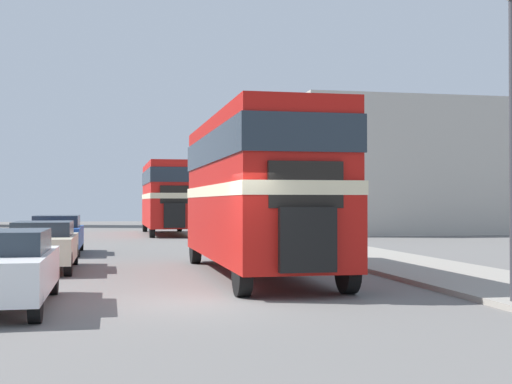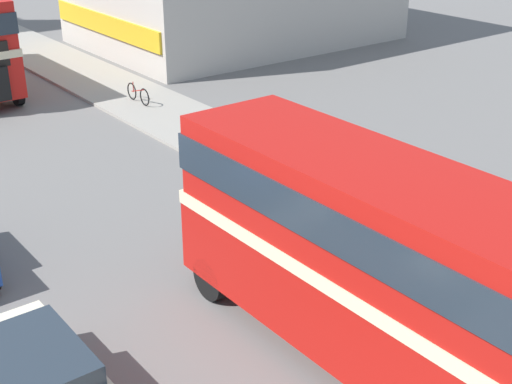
{
  "view_description": "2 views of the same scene",
  "coord_description": "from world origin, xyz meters",
  "px_view_note": "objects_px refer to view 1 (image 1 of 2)",
  "views": [
    {
      "loc": [
        -1.89,
        -13.51,
        1.92
      ],
      "look_at": [
        1.89,
        4.84,
        2.19
      ],
      "focal_mm": 50.0,
      "sensor_mm": 36.0,
      "label": 1
    },
    {
      "loc": [
        -6.74,
        -2.55,
        8.77
      ],
      "look_at": [
        1.89,
        8.64,
        2.35
      ],
      "focal_mm": 50.0,
      "sensor_mm": 36.0,
      "label": 2
    }
  ],
  "objects_px": {
    "car_parked_far": "(57,234)",
    "double_decker_bus": "(256,183)",
    "car_parked_mid": "(43,245)",
    "bicycle_on_pavement": "(274,230)",
    "car_parked_near": "(4,267)",
    "pedestrian_walking": "(316,222)",
    "bus_distant": "(167,193)",
    "street_lamp": "(512,91)"
  },
  "relations": [
    {
      "from": "bicycle_on_pavement",
      "to": "car_parked_near",
      "type": "bearing_deg",
      "value": -114.73
    },
    {
      "from": "car_parked_mid",
      "to": "car_parked_near",
      "type": "bearing_deg",
      "value": -90.4
    },
    {
      "from": "bus_distant",
      "to": "car_parked_near",
      "type": "relative_size",
      "value": 2.23
    },
    {
      "from": "car_parked_near",
      "to": "car_parked_mid",
      "type": "height_order",
      "value": "car_parked_near"
    },
    {
      "from": "double_decker_bus",
      "to": "bus_distant",
      "type": "height_order",
      "value": "bus_distant"
    },
    {
      "from": "car_parked_near",
      "to": "bicycle_on_pavement",
      "type": "xyz_separation_m",
      "value": [
        10.27,
        22.3,
        -0.26
      ]
    },
    {
      "from": "double_decker_bus",
      "to": "car_parked_near",
      "type": "relative_size",
      "value": 2.23
    },
    {
      "from": "pedestrian_walking",
      "to": "car_parked_near",
      "type": "bearing_deg",
      "value": -126.07
    },
    {
      "from": "double_decker_bus",
      "to": "car_parked_far",
      "type": "distance_m",
      "value": 10.87
    },
    {
      "from": "pedestrian_walking",
      "to": "double_decker_bus",
      "type": "bearing_deg",
      "value": -115.57
    },
    {
      "from": "double_decker_bus",
      "to": "car_parked_near",
      "type": "bearing_deg",
      "value": -140.35
    },
    {
      "from": "car_parked_mid",
      "to": "bicycle_on_pavement",
      "type": "xyz_separation_m",
      "value": [
        10.22,
        15.02,
        -0.24
      ]
    },
    {
      "from": "bus_distant",
      "to": "car_parked_far",
      "type": "height_order",
      "value": "bus_distant"
    },
    {
      "from": "car_parked_near",
      "to": "car_parked_far",
      "type": "relative_size",
      "value": 1.02
    },
    {
      "from": "bicycle_on_pavement",
      "to": "pedestrian_walking",
      "type": "bearing_deg",
      "value": -92.04
    },
    {
      "from": "bicycle_on_pavement",
      "to": "bus_distant",
      "type": "bearing_deg",
      "value": 124.95
    },
    {
      "from": "street_lamp",
      "to": "pedestrian_walking",
      "type": "bearing_deg",
      "value": 86.83
    },
    {
      "from": "car_parked_mid",
      "to": "double_decker_bus",
      "type": "bearing_deg",
      "value": -24.71
    },
    {
      "from": "car_parked_mid",
      "to": "car_parked_far",
      "type": "relative_size",
      "value": 1.0
    },
    {
      "from": "double_decker_bus",
      "to": "car_parked_mid",
      "type": "distance_m",
      "value": 6.41
    },
    {
      "from": "car_parked_near",
      "to": "street_lamp",
      "type": "bearing_deg",
      "value": -11.47
    },
    {
      "from": "car_parked_near",
      "to": "pedestrian_walking",
      "type": "height_order",
      "value": "pedestrian_walking"
    },
    {
      "from": "bus_distant",
      "to": "pedestrian_walking",
      "type": "xyz_separation_m",
      "value": [
        4.67,
        -15.75,
        -1.36
      ]
    },
    {
      "from": "double_decker_bus",
      "to": "bicycle_on_pavement",
      "type": "height_order",
      "value": "double_decker_bus"
    },
    {
      "from": "double_decker_bus",
      "to": "pedestrian_walking",
      "type": "xyz_separation_m",
      "value": [
        4.3,
        8.98,
        -1.28
      ]
    },
    {
      "from": "car_parked_mid",
      "to": "car_parked_far",
      "type": "distance_m",
      "value": 6.52
    },
    {
      "from": "car_parked_far",
      "to": "bus_distant",
      "type": "bearing_deg",
      "value": 71.18
    },
    {
      "from": "car_parked_mid",
      "to": "car_parked_far",
      "type": "height_order",
      "value": "car_parked_far"
    },
    {
      "from": "car_parked_near",
      "to": "car_parked_far",
      "type": "distance_m",
      "value": 13.79
    },
    {
      "from": "car_parked_near",
      "to": "car_parked_mid",
      "type": "relative_size",
      "value": 1.02
    },
    {
      "from": "double_decker_bus",
      "to": "pedestrian_walking",
      "type": "bearing_deg",
      "value": 64.43
    },
    {
      "from": "double_decker_bus",
      "to": "bus_distant",
      "type": "distance_m",
      "value": 24.73
    },
    {
      "from": "car_parked_far",
      "to": "double_decker_bus",
      "type": "bearing_deg",
      "value": -57.96
    },
    {
      "from": "car_parked_near",
      "to": "pedestrian_walking",
      "type": "xyz_separation_m",
      "value": [
        9.96,
        13.68,
        0.42
      ]
    },
    {
      "from": "car_parked_far",
      "to": "pedestrian_walking",
      "type": "xyz_separation_m",
      "value": [
        9.99,
        -0.12,
        0.4
      ]
    },
    {
      "from": "bicycle_on_pavement",
      "to": "car_parked_far",
      "type": "bearing_deg",
      "value": -140.44
    },
    {
      "from": "bus_distant",
      "to": "car_parked_mid",
      "type": "relative_size",
      "value": 2.27
    },
    {
      "from": "bus_distant",
      "to": "pedestrian_walking",
      "type": "bearing_deg",
      "value": -73.49
    },
    {
      "from": "car_parked_mid",
      "to": "bicycle_on_pavement",
      "type": "distance_m",
      "value": 18.17
    },
    {
      "from": "double_decker_bus",
      "to": "bus_distant",
      "type": "xyz_separation_m",
      "value": [
        -0.37,
        24.73,
        0.08
      ]
    },
    {
      "from": "double_decker_bus",
      "to": "car_parked_near",
      "type": "xyz_separation_m",
      "value": [
        -5.67,
        -4.69,
        -1.69
      ]
    },
    {
      "from": "double_decker_bus",
      "to": "car_parked_far",
      "type": "bearing_deg",
      "value": 122.04
    }
  ]
}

